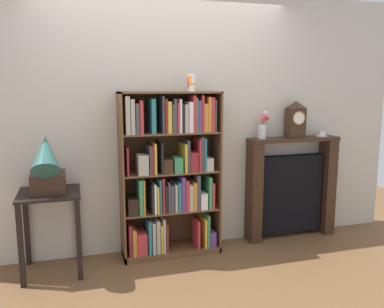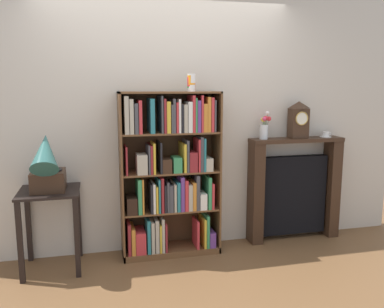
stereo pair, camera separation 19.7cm
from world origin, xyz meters
name	(u,v)px [view 1 (the left image)]	position (x,y,z in m)	size (l,w,h in m)	color
ground_plane	(174,258)	(0.00, 0.00, -0.01)	(8.00, 6.40, 0.02)	brown
wall_back	(178,123)	(0.13, 0.33, 1.30)	(5.00, 0.08, 2.60)	beige
bookshelf	(170,177)	(0.00, 0.12, 0.79)	(0.97, 0.33, 1.62)	brown
cup_stack	(192,83)	(0.20, 0.09, 1.70)	(0.08, 0.08, 0.17)	white
side_table_left	(50,213)	(-1.13, 0.03, 0.56)	(0.53, 0.53, 0.75)	black
gramophone	(47,166)	(-1.13, -0.04, 0.99)	(0.29, 0.48, 0.58)	#382316
fireplace_mantel	(291,188)	(1.39, 0.20, 0.55)	(1.03, 0.22, 1.12)	#382316
mantel_clock	(295,119)	(1.40, 0.18, 1.32)	(0.19, 0.14, 0.39)	#382316
flower_vase	(262,127)	(1.01, 0.19, 1.25)	(0.13, 0.12, 0.29)	silver
teacup_with_saucer	(322,134)	(1.73, 0.18, 1.15)	(0.13, 0.13, 0.06)	white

